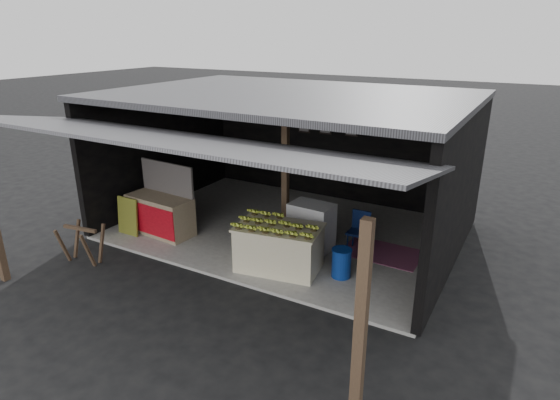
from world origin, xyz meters
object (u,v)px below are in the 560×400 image
Objects in this scene: water_barrel at (341,264)px; white_crate at (311,226)px; banana_table at (279,248)px; sawhorse at (82,240)px; neighbor_stall at (161,213)px; plastic_chair at (359,228)px.

white_crate is at bearing 140.76° from water_barrel.
banana_table is 3.75m from sawhorse.
neighbor_stall is (-3.14, -0.93, -0.01)m from white_crate.
neighbor_stall is 4.14m from water_barrel.
white_crate is 1.24× the size of sawhorse.
white_crate reaches higher than water_barrel.
banana_table is at bearing -92.17° from white_crate.
sawhorse reaches higher than water_barrel.
plastic_chair reaches higher than sawhorse.
plastic_chair is (0.87, 0.38, 0.00)m from white_crate.
neighbor_stall reaches higher than banana_table.
white_crate is 0.95m from plastic_chair.
sawhorse is 1.50× the size of water_barrel.
sawhorse is at bearing -139.35° from white_crate.
banana_table is 1.10m from white_crate.
white_crate reaches higher than banana_table.
neighbor_stall is (-3.02, 0.17, 0.04)m from banana_table.
sawhorse is 4.88m from water_barrel.
plastic_chair is (-0.12, 1.19, 0.22)m from water_barrel.
neighbor_stall is 1.75m from sawhorse.
water_barrel is at bearing -84.05° from plastic_chair.
sawhorse is at bearing -158.13° from water_barrel.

